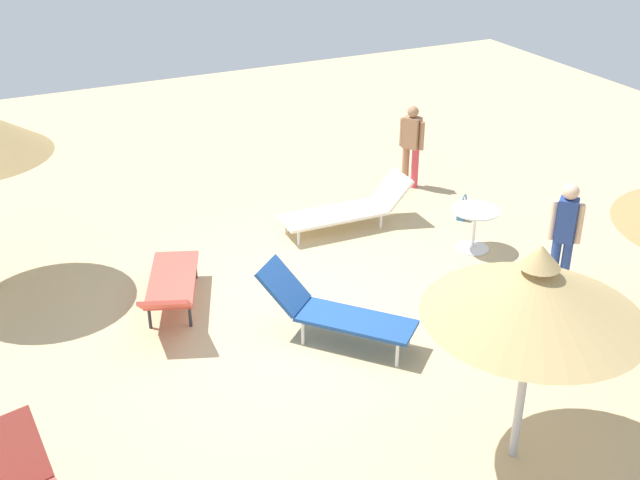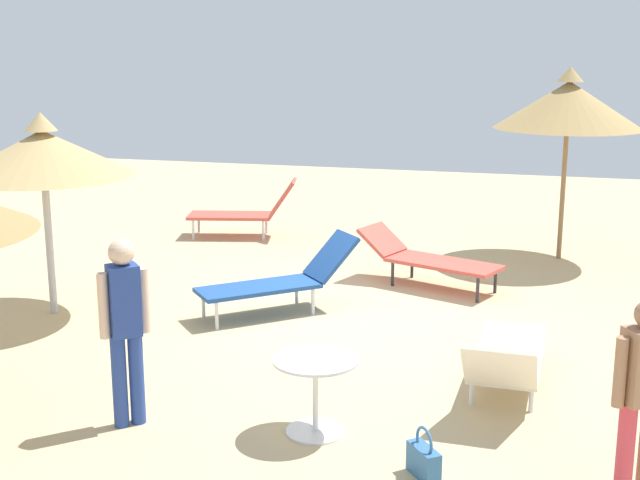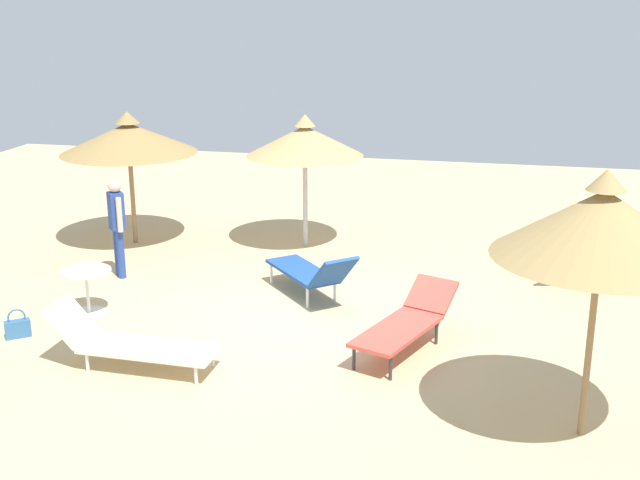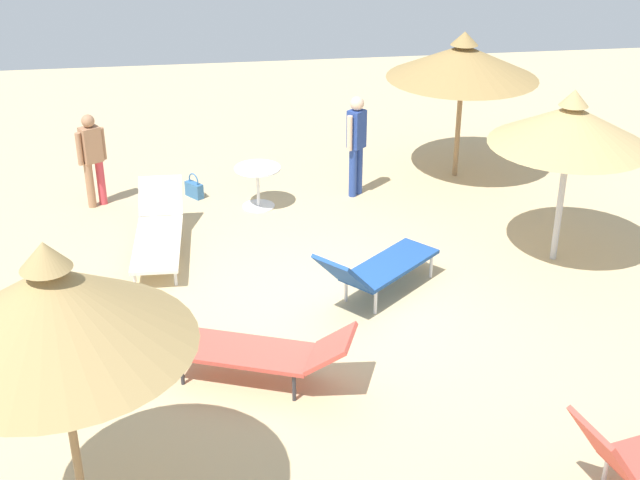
# 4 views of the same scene
# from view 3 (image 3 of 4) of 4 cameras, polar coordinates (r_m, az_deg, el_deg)

# --- Properties ---
(ground) EXTENTS (24.00, 24.00, 0.10)m
(ground) POSITION_cam_3_polar(r_m,az_deg,el_deg) (11.92, -0.74, -5.61)
(ground) COLOR tan
(parasol_umbrella_center) EXTENTS (2.15, 2.15, 2.47)m
(parasol_umbrella_center) POSITION_cam_3_polar(r_m,az_deg,el_deg) (14.74, -1.07, 7.03)
(parasol_umbrella_center) COLOR #B2B2B7
(parasol_umbrella_center) RESTS_ON ground
(parasol_umbrella_far_right) EXTENTS (2.51, 2.51, 2.49)m
(parasol_umbrella_far_right) POSITION_cam_3_polar(r_m,az_deg,el_deg) (15.31, -13.39, 7.04)
(parasol_umbrella_far_right) COLOR olive
(parasol_umbrella_far_right) RESTS_ON ground
(parasol_umbrella_front) EXTENTS (2.19, 2.19, 2.91)m
(parasol_umbrella_front) POSITION_cam_3_polar(r_m,az_deg,el_deg) (8.46, 19.35, 1.09)
(parasol_umbrella_front) COLOR olive
(parasol_umbrella_front) RESTS_ON ground
(lounge_chair_back) EXTENTS (1.93, 1.03, 0.99)m
(lounge_chair_back) POSITION_cam_3_polar(r_m,az_deg,el_deg) (13.91, 16.86, -0.78)
(lounge_chair_back) COLOR #CC4C3F
(lounge_chair_back) RESTS_ON ground
(lounge_chair_near_right) EXTENTS (2.07, 1.30, 0.74)m
(lounge_chair_near_right) POSITION_cam_3_polar(r_m,az_deg,el_deg) (10.72, 6.12, -5.74)
(lounge_chair_near_right) COLOR #CC4C3F
(lounge_chair_near_right) RESTS_ON ground
(lounge_chair_edge) EXTENTS (1.87, 1.76, 0.92)m
(lounge_chair_edge) POSITION_cam_3_polar(r_m,az_deg,el_deg) (12.39, -0.61, -2.26)
(lounge_chair_edge) COLOR #1E478C
(lounge_chair_edge) RESTS_ON ground
(lounge_chair_near_left) EXTENTS (0.71, 2.19, 0.78)m
(lounge_chair_near_left) POSITION_cam_3_polar(r_m,az_deg,el_deg) (10.50, -13.35, -7.03)
(lounge_chair_near_left) COLOR silver
(lounge_chair_near_left) RESTS_ON ground
(person_standing_center) EXTENTS (0.35, 0.33, 1.67)m
(person_standing_center) POSITION_cam_3_polar(r_m,az_deg,el_deg) (13.65, -14.16, 1.24)
(person_standing_center) COLOR navy
(person_standing_center) RESTS_ON ground
(handbag) EXTENTS (0.31, 0.34, 0.42)m
(handbag) POSITION_cam_3_polar(r_m,az_deg,el_deg) (11.88, -20.60, -5.82)
(handbag) COLOR #336699
(handbag) RESTS_ON ground
(side_table_round) EXTENTS (0.74, 0.74, 0.67)m
(side_table_round) POSITION_cam_3_polar(r_m,az_deg,el_deg) (12.31, -16.17, -2.99)
(side_table_round) COLOR silver
(side_table_round) RESTS_ON ground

